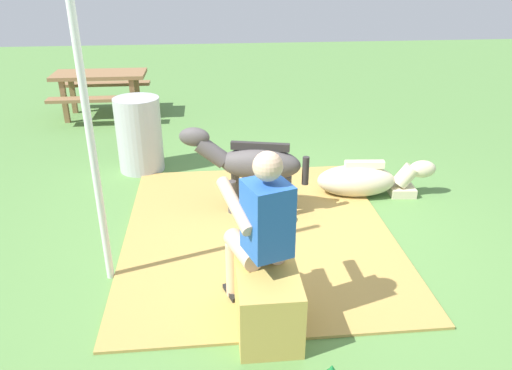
{
  "coord_description": "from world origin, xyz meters",
  "views": [
    {
      "loc": [
        -4.12,
        0.67,
        2.48
      ],
      "look_at": [
        0.04,
        0.26,
        0.55
      ],
      "focal_mm": 34.62,
      "sensor_mm": 36.0,
      "label": 1
    }
  ],
  "objects": [
    {
      "name": "tent_pole_left",
      "position": [
        -0.52,
        1.56,
        1.21
      ],
      "size": [
        0.06,
        0.06,
        2.42
      ],
      "primitive_type": "cylinder",
      "color": "silver",
      "rests_on": "ground"
    },
    {
      "name": "picnic_bench",
      "position": [
        4.29,
        2.45,
        0.58
      ],
      "size": [
        1.3,
        1.5,
        0.75
      ],
      "color": "olive",
      "rests_on": "ground"
    },
    {
      "name": "pony_lying",
      "position": [
        0.83,
        -1.06,
        0.19
      ],
      "size": [
        0.47,
        1.35,
        0.42
      ],
      "color": "beige",
      "rests_on": "ground"
    },
    {
      "name": "ground_plane",
      "position": [
        0.0,
        0.0,
        0.0
      ],
      "size": [
        24.0,
        24.0,
        0.0
      ],
      "primitive_type": "plane",
      "color": "#568442"
    },
    {
      "name": "person_seated",
      "position": [
        -1.12,
        0.35,
        0.76
      ],
      "size": [
        0.72,
        0.55,
        1.37
      ],
      "color": "#D8AD8C",
      "rests_on": "ground"
    },
    {
      "name": "hay_bale",
      "position": [
        -1.28,
        0.31,
        0.24
      ],
      "size": [
        0.69,
        0.44,
        0.49
      ],
      "primitive_type": "cube",
      "color": "tan",
      "rests_on": "ground"
    },
    {
      "name": "pony_standing",
      "position": [
        0.57,
        0.25,
        0.55
      ],
      "size": [
        0.53,
        1.33,
        0.91
      ],
      "color": "#4C4747",
      "rests_on": "ground"
    },
    {
      "name": "hay_patch",
      "position": [
        0.11,
        0.23,
        0.01
      ],
      "size": [
        3.1,
        2.59,
        0.02
      ],
      "primitive_type": "cube",
      "color": "#AD8C47",
      "rests_on": "ground"
    },
    {
      "name": "water_barrel",
      "position": [
        1.86,
        1.55,
        0.47
      ],
      "size": [
        0.56,
        0.56,
        0.94
      ],
      "primitive_type": "cylinder",
      "color": "#B2B2B7",
      "rests_on": "ground"
    }
  ]
}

